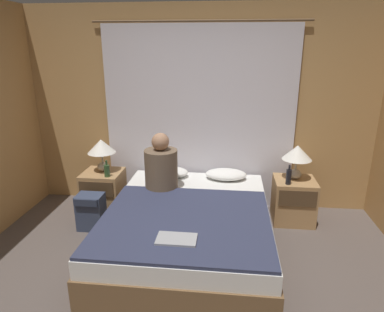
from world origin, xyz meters
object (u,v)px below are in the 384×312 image
lamp_right (297,155)px  laptop_on_bed (177,239)px  pillow_right (226,174)px  person_left_in_bed (161,167)px  pillow_left (168,172)px  bed (189,228)px  nightstand_right (293,200)px  backpack_on_floor (91,210)px  nightstand_left (104,191)px  lamp_left (101,148)px  beer_bottle_on_right_stand (289,176)px  beer_bottle_on_left_stand (107,170)px

lamp_right → laptop_on_bed: (-1.19, -1.43, -0.32)m
pillow_right → person_left_in_bed: (-0.73, -0.37, 0.20)m
pillow_left → bed: bearing=-66.6°
nightstand_right → laptop_on_bed: size_ratio=1.57×
bed → backpack_on_floor: size_ratio=4.91×
nightstand_right → pillow_right: (-0.81, 0.11, 0.25)m
nightstand_left → nightstand_right: same height
lamp_left → lamp_right: same height
bed → laptop_on_bed: size_ratio=6.16×
nightstand_left → nightstand_right: (2.34, 0.00, 0.00)m
lamp_right → pillow_left: bearing=177.8°
pillow_left → nightstand_left: bearing=-172.4°
nightstand_right → lamp_left: lamp_left is taller
lamp_left → beer_bottle_on_right_stand: size_ratio=1.75×
nightstand_right → beer_bottle_on_left_stand: 2.25m
bed → lamp_left: lamp_left is taller
person_left_in_bed → laptop_on_bed: 1.19m
lamp_left → person_left_in_bed: person_left_in_bed is taller
bed → beer_bottle_on_left_stand: 1.26m
lamp_right → backpack_on_floor: lamp_right is taller
lamp_right → pillow_right: bearing=175.8°
lamp_left → backpack_on_floor: size_ratio=0.97×
pillow_right → beer_bottle_on_left_stand: bearing=-170.2°
pillow_right → beer_bottle_on_right_stand: size_ratio=2.15×
beer_bottle_on_right_stand → lamp_left: bearing=175.3°
person_left_in_bed → backpack_on_floor: person_left_in_bed is taller
bed → nightstand_left: size_ratio=3.92×
pillow_left → beer_bottle_on_right_stand: beer_bottle_on_right_stand is taller
lamp_left → pillow_right: 1.56m
bed → lamp_left: bearing=146.7°
beer_bottle_on_left_stand → backpack_on_floor: (-0.11, -0.32, -0.36)m
pillow_right → nightstand_left: bearing=-176.0°
nightstand_right → beer_bottle_on_left_stand: (-2.22, -0.13, 0.34)m
beer_bottle_on_left_stand → person_left_in_bed: bearing=-10.8°
lamp_right → laptop_on_bed: 1.89m
beer_bottle_on_right_stand → nightstand_right: bearing=52.0°
pillow_left → beer_bottle_on_left_stand: (-0.69, -0.24, 0.08)m
bed → pillow_left: (-0.36, 0.83, 0.29)m
nightstand_left → lamp_left: (0.00, 0.05, 0.56)m
beer_bottle_on_right_stand → backpack_on_floor: 2.28m
bed → pillow_right: (0.36, 0.83, 0.29)m
nightstand_left → person_left_in_bed: size_ratio=0.80×
beer_bottle_on_right_stand → backpack_on_floor: size_ratio=0.56×
lamp_right → pillow_left: 1.56m
person_left_in_bed → backpack_on_floor: size_ratio=1.56×
pillow_left → person_left_in_bed: (-0.01, -0.37, 0.20)m
bed → backpack_on_floor: (-1.16, 0.27, 0.01)m
person_left_in_bed → beer_bottle_on_left_stand: size_ratio=3.21×
laptop_on_bed → nightstand_left: bearing=129.8°
beer_bottle_on_left_stand → lamp_right: bearing=4.7°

